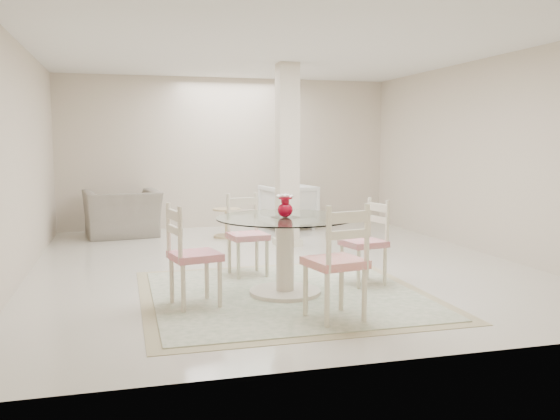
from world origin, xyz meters
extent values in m
plane|color=silver|center=(0.00, 0.00, 0.00)|extent=(7.00, 7.00, 0.00)
cube|color=beige|center=(0.00, 3.50, 1.35)|extent=(6.00, 0.02, 2.70)
cube|color=beige|center=(0.00, -3.50, 1.35)|extent=(6.00, 0.02, 2.70)
cube|color=beige|center=(-3.00, 0.00, 1.35)|extent=(0.02, 7.00, 2.70)
cube|color=beige|center=(3.00, 0.00, 1.35)|extent=(0.02, 7.00, 2.70)
cube|color=white|center=(0.00, 0.00, 2.70)|extent=(6.00, 7.00, 0.02)
cube|color=beige|center=(0.50, 1.30, 1.35)|extent=(0.30, 0.30, 2.70)
cube|color=tan|center=(-0.32, -1.53, 0.00)|extent=(2.87, 2.87, 0.01)
cube|color=beige|center=(-0.32, -1.53, 0.01)|extent=(2.63, 2.63, 0.01)
cylinder|color=beige|center=(-0.32, -1.53, 0.03)|extent=(0.72, 0.72, 0.05)
cylinder|color=beige|center=(-0.32, -1.53, 0.42)|extent=(0.18, 0.18, 0.75)
cylinder|color=beige|center=(-0.32, -1.53, 0.77)|extent=(0.30, 0.30, 0.03)
cylinder|color=white|center=(-0.32, -1.53, 0.79)|extent=(1.39, 1.39, 0.01)
ellipsoid|color=#AC051D|center=(-0.32, -1.53, 0.87)|extent=(0.15, 0.15, 0.15)
cylinder|color=#AC051D|center=(-0.32, -1.53, 0.96)|extent=(0.08, 0.08, 0.04)
cylinder|color=#AC051D|center=(-0.32, -1.53, 0.99)|extent=(0.13, 0.13, 0.02)
ellipsoid|color=silver|center=(-0.32, -1.53, 1.01)|extent=(0.09, 0.09, 0.04)
ellipsoid|color=silver|center=(-0.27, -1.52, 1.00)|extent=(0.09, 0.09, 0.04)
ellipsoid|color=silver|center=(-0.36, -1.51, 1.01)|extent=(0.09, 0.09, 0.04)
cylinder|color=#EEE4C3|center=(0.42, -1.21, 0.22)|extent=(0.04, 0.04, 0.43)
cylinder|color=#EEE4C3|center=(0.48, -1.54, 0.22)|extent=(0.04, 0.04, 0.43)
cylinder|color=#EEE4C3|center=(0.75, -1.15, 0.22)|extent=(0.04, 0.04, 0.43)
cylinder|color=#EEE4C3|center=(0.81, -1.48, 0.22)|extent=(0.04, 0.04, 0.43)
cube|color=#B31322|center=(0.61, -1.34, 0.46)|extent=(0.48, 0.48, 0.07)
cube|color=#EEE4C3|center=(0.80, -1.31, 0.78)|extent=(0.11, 0.38, 0.50)
cylinder|color=beige|center=(-0.66, -0.79, 0.22)|extent=(0.04, 0.04, 0.44)
cylinder|color=beige|center=(-0.32, -0.75, 0.22)|extent=(0.04, 0.04, 0.44)
cylinder|color=beige|center=(-0.70, -0.45, 0.22)|extent=(0.04, 0.04, 0.44)
cylinder|color=beige|center=(-0.36, -0.41, 0.22)|extent=(0.04, 0.04, 0.44)
cube|color=#B31320|center=(-0.51, -0.60, 0.47)|extent=(0.47, 0.47, 0.07)
cube|color=beige|center=(-0.53, -0.41, 0.79)|extent=(0.38, 0.09, 0.51)
cylinder|color=beige|center=(-1.04, -1.86, 0.23)|extent=(0.04, 0.04, 0.45)
cylinder|color=beige|center=(-1.11, -1.51, 0.23)|extent=(0.04, 0.04, 0.45)
cylinder|color=beige|center=(-1.38, -1.93, 0.23)|extent=(0.04, 0.04, 0.45)
cylinder|color=beige|center=(-1.46, -1.59, 0.23)|extent=(0.04, 0.04, 0.45)
cube|color=red|center=(-1.25, -1.72, 0.49)|extent=(0.51, 0.51, 0.07)
cube|color=beige|center=(-1.44, -1.76, 0.82)|extent=(0.12, 0.39, 0.53)
cylinder|color=#F1E9C6|center=(0.02, -2.24, 0.24)|extent=(0.05, 0.05, 0.48)
cylinder|color=#F1E9C6|center=(-0.35, -2.32, 0.24)|extent=(0.05, 0.05, 0.48)
cylinder|color=#F1E9C6|center=(0.09, -2.61, 0.24)|extent=(0.05, 0.05, 0.48)
cylinder|color=#F1E9C6|center=(-0.28, -2.68, 0.24)|extent=(0.05, 0.05, 0.48)
cube|color=red|center=(-0.13, -2.46, 0.51)|extent=(0.54, 0.54, 0.07)
cube|color=#F1E9C6|center=(-0.09, -2.67, 0.86)|extent=(0.42, 0.12, 0.56)
imported|color=gray|center=(-1.90, 2.78, 0.38)|extent=(1.30, 1.17, 0.76)
imported|color=white|center=(0.99, 2.98, 0.40)|extent=(0.97, 0.99, 0.79)
cylinder|color=#D5B483|center=(-0.26, 2.25, 0.02)|extent=(0.44, 0.44, 0.04)
cylinder|color=#D5B483|center=(-0.26, 2.25, 0.24)|extent=(0.06, 0.06, 0.42)
cylinder|color=#D5B483|center=(-0.26, 2.25, 0.46)|extent=(0.45, 0.45, 0.03)
camera|label=1|loc=(-1.89, -7.21, 1.55)|focal=38.00mm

